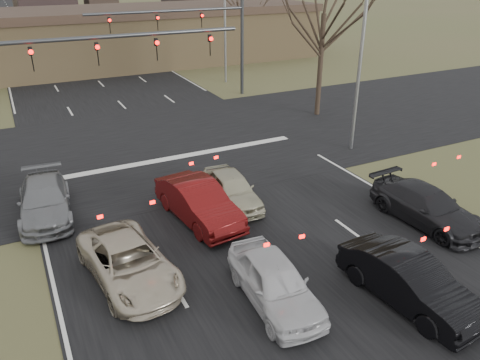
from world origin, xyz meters
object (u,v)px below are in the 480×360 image
at_px(car_silver_suv, 129,262).
at_px(car_black_hatch, 409,281).
at_px(mast_arm_far, 206,27).
at_px(car_white_sedan, 275,282).
at_px(car_charcoal_sedan, 426,206).
at_px(car_red_ahead, 199,202).
at_px(car_silver_ahead, 232,189).
at_px(building, 104,38).
at_px(car_grey_ahead, 45,200).
at_px(mast_arm_near, 49,68).
at_px(streetlight_right_far, 223,12).
at_px(streetlight_right_near, 359,42).

height_order(car_silver_suv, car_black_hatch, car_black_hatch).
relative_size(mast_arm_far, car_white_sedan, 2.69).
bearing_deg(car_charcoal_sedan, car_red_ahead, 149.13).
height_order(car_black_hatch, car_silver_ahead, car_black_hatch).
bearing_deg(building, car_grey_ahead, -106.65).
bearing_deg(mast_arm_far, car_red_ahead, -114.26).
bearing_deg(building, mast_arm_near, -106.13).
bearing_deg(streetlight_right_far, streetlight_right_near, -91.68).
bearing_deg(mast_arm_near, streetlight_right_near, -12.05).
relative_size(streetlight_right_far, car_charcoal_sedan, 2.12).
bearing_deg(streetlight_right_near, mast_arm_near, 167.95).
bearing_deg(car_charcoal_sedan, mast_arm_near, 135.03).
xyz_separation_m(streetlight_right_near, car_red_ahead, (-10.05, -3.44, -4.82)).
distance_m(mast_arm_near, mast_arm_far, 15.17).
xyz_separation_m(car_red_ahead, car_silver_ahead, (1.73, 0.65, -0.09)).
relative_size(car_black_hatch, car_charcoal_sedan, 0.95).
distance_m(streetlight_right_near, car_white_sedan, 14.21).
distance_m(mast_arm_near, car_white_sedan, 13.38).
bearing_deg(car_grey_ahead, car_silver_suv, -66.26).
xyz_separation_m(building, streetlight_right_far, (7.32, -11.00, 2.92)).
height_order(car_grey_ahead, car_silver_ahead, car_grey_ahead).
distance_m(building, car_silver_ahead, 30.90).
distance_m(mast_arm_near, car_black_hatch, 16.27).
distance_m(mast_arm_far, car_grey_ahead, 18.97).
bearing_deg(building, car_white_sedan, -94.77).
bearing_deg(car_silver_ahead, car_silver_suv, -143.46).
xyz_separation_m(car_silver_suv, car_charcoal_sedan, (11.12, -1.51, 0.03)).
xyz_separation_m(car_white_sedan, car_silver_ahead, (1.58, 6.15, -0.03)).
relative_size(building, streetlight_right_near, 4.24).
xyz_separation_m(mast_arm_near, car_silver_suv, (0.61, -9.00, -4.42)).
bearing_deg(car_silver_ahead, streetlight_right_far, 70.47).
distance_m(mast_arm_far, car_silver_suv, 22.29).
relative_size(car_silver_suv, car_red_ahead, 1.01).
relative_size(streetlight_right_far, car_silver_ahead, 2.53).
bearing_deg(car_grey_ahead, car_black_hatch, -43.98).
distance_m(streetlight_right_near, car_black_hatch, 13.38).
distance_m(car_silver_suv, car_red_ahead, 4.25).
distance_m(streetlight_right_near, car_silver_suv, 15.52).
distance_m(building, car_black_hatch, 38.75).
bearing_deg(building, car_black_hatch, -89.39).
bearing_deg(car_silver_suv, mast_arm_near, 87.19).
height_order(streetlight_right_far, car_white_sedan, streetlight_right_far).
bearing_deg(mast_arm_near, car_grey_ahead, -110.37).
relative_size(car_white_sedan, car_silver_ahead, 1.04).
bearing_deg(car_white_sedan, car_silver_suv, 144.41).
bearing_deg(mast_arm_near, car_charcoal_sedan, -41.85).
bearing_deg(car_silver_suv, streetlight_right_near, 17.34).
bearing_deg(mast_arm_far, car_white_sedan, -108.32).
relative_size(streetlight_right_near, car_grey_ahead, 2.14).
xyz_separation_m(streetlight_right_near, car_black_hatch, (-6.41, -10.70, -4.85)).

